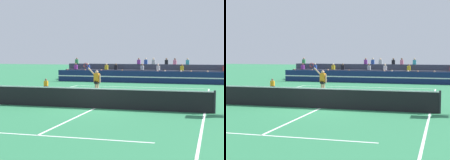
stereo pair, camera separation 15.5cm
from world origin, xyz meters
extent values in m
plane|color=#2D7A4C|center=(0.00, 0.00, 0.00)|extent=(120.00, 120.00, 0.00)
cube|color=white|center=(0.00, 11.90, 0.00)|extent=(11.00, 0.10, 0.01)
cube|color=white|center=(-5.50, 0.00, 0.00)|extent=(0.10, 23.80, 0.01)
cube|color=white|center=(5.50, 0.00, 0.00)|extent=(0.10, 23.80, 0.01)
cube|color=white|center=(0.00, -6.43, 0.00)|extent=(8.25, 0.10, 0.01)
cube|color=white|center=(0.00, 6.43, 0.00)|extent=(8.25, 0.10, 0.01)
cube|color=white|center=(0.00, 0.00, 0.00)|extent=(0.10, 12.85, 0.01)
cylinder|color=black|center=(5.95, 0.00, 0.55)|extent=(0.10, 0.10, 1.10)
cube|color=black|center=(0.00, 0.00, 0.50)|extent=(11.90, 0.02, 1.00)
cube|color=white|center=(0.00, 0.00, 1.03)|extent=(11.90, 0.04, 0.06)
cube|color=navy|center=(0.00, 16.11, 0.55)|extent=(18.00, 0.24, 1.10)
cube|color=white|center=(0.00, 15.98, 0.55)|extent=(18.00, 0.02, 0.10)
cube|color=#383D4C|center=(0.00, 17.39, 0.28)|extent=(18.02, 0.95, 0.55)
cube|color=yellow|center=(2.87, 17.22, 0.77)|extent=(0.32, 0.22, 0.44)
sphere|color=beige|center=(2.87, 17.22, 1.09)|extent=(0.18, 0.18, 0.18)
cube|color=pink|center=(-6.62, 17.22, 0.77)|extent=(0.32, 0.22, 0.44)
sphere|color=brown|center=(-6.62, 17.22, 1.09)|extent=(0.18, 0.18, 0.18)
cube|color=red|center=(-4.96, 17.22, 0.77)|extent=(0.32, 0.22, 0.44)
sphere|color=#9E7051|center=(-4.96, 17.22, 1.09)|extent=(0.18, 0.18, 0.18)
cube|color=#B2B2B7|center=(5.27, 17.22, 0.77)|extent=(0.32, 0.22, 0.44)
sphere|color=tan|center=(5.27, 17.22, 1.09)|extent=(0.18, 0.18, 0.18)
cube|color=pink|center=(-8.53, 17.22, 0.77)|extent=(0.32, 0.22, 0.44)
sphere|color=#9E7051|center=(-8.53, 17.22, 1.09)|extent=(0.18, 0.18, 0.18)
cube|color=#2D4CA5|center=(1.37, 17.22, 0.77)|extent=(0.32, 0.22, 0.44)
sphere|color=tan|center=(1.37, 17.22, 1.09)|extent=(0.18, 0.18, 0.18)
cube|color=orange|center=(3.78, 17.22, 0.77)|extent=(0.32, 0.22, 0.44)
sphere|color=#9E7051|center=(3.78, 17.22, 1.09)|extent=(0.18, 0.18, 0.18)
cube|color=orange|center=(-2.81, 17.22, 0.77)|extent=(0.32, 0.22, 0.44)
sphere|color=brown|center=(-2.81, 17.22, 1.09)|extent=(0.18, 0.18, 0.18)
cube|color=pink|center=(0.65, 17.22, 0.77)|extent=(0.32, 0.22, 0.44)
sphere|color=tan|center=(0.65, 17.22, 1.09)|extent=(0.18, 0.18, 0.18)
cube|color=#383D4C|center=(0.00, 18.34, 0.55)|extent=(18.02, 0.95, 1.10)
cube|color=yellow|center=(-4.69, 18.17, 1.32)|extent=(0.32, 0.22, 0.44)
sphere|color=beige|center=(-4.69, 18.17, 1.64)|extent=(0.18, 0.18, 0.18)
cube|color=purple|center=(-8.00, 18.17, 1.32)|extent=(0.32, 0.22, 0.44)
sphere|color=brown|center=(-8.00, 18.17, 1.64)|extent=(0.18, 0.18, 0.18)
cube|color=silver|center=(0.58, 18.17, 1.32)|extent=(0.32, 0.22, 0.44)
sphere|color=beige|center=(0.58, 18.17, 1.64)|extent=(0.18, 0.18, 0.18)
cube|color=#2D4CA5|center=(-6.63, 18.17, 1.32)|extent=(0.32, 0.22, 0.44)
sphere|color=beige|center=(-6.63, 18.17, 1.64)|extent=(0.18, 0.18, 0.18)
cube|color=black|center=(-3.69, 18.17, 1.32)|extent=(0.32, 0.22, 0.44)
sphere|color=brown|center=(-3.69, 18.17, 1.64)|extent=(0.18, 0.18, 0.18)
cube|color=yellow|center=(2.86, 18.17, 1.32)|extent=(0.32, 0.22, 0.44)
sphere|color=brown|center=(2.86, 18.17, 1.64)|extent=(0.18, 0.18, 0.18)
cube|color=#B2B2B7|center=(-1.02, 18.17, 1.32)|extent=(0.32, 0.22, 0.44)
sphere|color=brown|center=(-1.02, 18.17, 1.64)|extent=(0.18, 0.18, 0.18)
cube|color=#383D4C|center=(0.00, 19.29, 0.83)|extent=(18.02, 0.95, 1.65)
cube|color=pink|center=(2.08, 19.12, 1.87)|extent=(0.32, 0.22, 0.44)
sphere|color=brown|center=(2.08, 19.12, 2.19)|extent=(0.18, 0.18, 0.18)
cube|color=#2D4CA5|center=(-0.82, 19.12, 1.87)|extent=(0.32, 0.22, 0.44)
sphere|color=beige|center=(-0.82, 19.12, 2.19)|extent=(0.18, 0.18, 0.18)
cube|color=purple|center=(-1.55, 19.12, 1.87)|extent=(0.32, 0.22, 0.44)
sphere|color=#9E7051|center=(-1.55, 19.12, 2.19)|extent=(0.18, 0.18, 0.18)
cube|color=black|center=(1.25, 19.12, 1.87)|extent=(0.32, 0.22, 0.44)
sphere|color=brown|center=(1.25, 19.12, 2.19)|extent=(0.18, 0.18, 0.18)
cube|color=#338C4C|center=(-8.25, 19.12, 1.87)|extent=(0.32, 0.22, 0.44)
sphere|color=#9E7051|center=(-8.25, 19.12, 2.19)|extent=(0.18, 0.18, 0.18)
cube|color=teal|center=(3.31, 19.12, 1.87)|extent=(0.32, 0.22, 0.44)
sphere|color=tan|center=(3.31, 19.12, 2.19)|extent=(0.18, 0.18, 0.18)
cube|color=#B2B2B7|center=(-0.04, 19.12, 1.87)|extent=(0.32, 0.22, 0.44)
sphere|color=beige|center=(-0.04, 19.12, 2.19)|extent=(0.18, 0.18, 0.18)
cube|color=black|center=(-6.61, 8.13, 0.06)|extent=(0.28, 0.36, 0.12)
cube|color=black|center=(-6.61, 8.13, 0.18)|extent=(0.28, 0.24, 0.18)
cube|color=orange|center=(-6.61, 8.13, 0.47)|extent=(0.30, 0.18, 0.40)
sphere|color=brown|center=(-6.61, 8.13, 0.76)|extent=(0.17, 0.17, 0.17)
cylinder|color=tan|center=(-1.34, 4.78, 0.45)|extent=(0.14, 0.14, 0.90)
cylinder|color=tan|center=(-1.53, 4.92, 0.45)|extent=(0.14, 0.14, 0.90)
cube|color=black|center=(-1.43, 4.83, 0.94)|extent=(0.36, 0.28, 0.20)
cube|color=orange|center=(-1.43, 4.83, 1.24)|extent=(0.40, 0.29, 0.56)
sphere|color=tan|center=(-1.43, 4.83, 1.60)|extent=(0.22, 0.22, 0.22)
cube|color=white|center=(-1.35, 4.74, 0.04)|extent=(0.19, 0.28, 0.09)
cube|color=white|center=(-1.54, 4.88, 0.04)|extent=(0.19, 0.28, 0.09)
cylinder|color=tan|center=(-1.20, 4.76, 1.18)|extent=(0.09, 0.09, 0.56)
cylinder|color=tan|center=(-1.86, 4.95, 1.65)|extent=(0.52, 0.23, 0.46)
cylinder|color=black|center=(-2.16, 5.04, 1.91)|extent=(0.19, 0.08, 0.17)
torus|color=#B21E1E|center=(-2.29, 5.08, 2.03)|extent=(0.42, 0.15, 0.43)
sphere|color=#C6DB33|center=(-0.27, 2.19, 0.03)|extent=(0.07, 0.07, 0.07)
camera|label=1|loc=(5.94, -18.13, 2.93)|focal=60.00mm
camera|label=2|loc=(6.09, -18.09, 2.93)|focal=60.00mm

